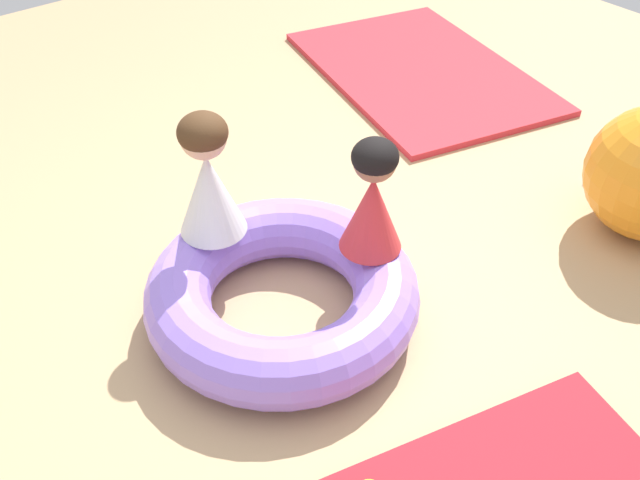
# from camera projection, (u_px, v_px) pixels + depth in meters

# --- Properties ---
(ground_plane) EXTENTS (8.00, 8.00, 0.00)m
(ground_plane) POSITION_uv_depth(u_px,v_px,m) (309.00, 321.00, 3.02)
(ground_plane) COLOR tan
(gym_mat_center_rear) EXTENTS (1.99, 1.57, 0.04)m
(gym_mat_center_rear) POSITION_uv_depth(u_px,v_px,m) (421.00, 72.00, 4.73)
(gym_mat_center_rear) COLOR red
(gym_mat_center_rear) RESTS_ON ground
(inflatable_cushion) EXTENTS (1.13, 1.13, 0.27)m
(inflatable_cushion) POSITION_uv_depth(u_px,v_px,m) (282.00, 293.00, 2.95)
(inflatable_cushion) COLOR #9975EA
(inflatable_cushion) RESTS_ON ground
(child_in_red) EXTENTS (0.35, 0.35, 0.51)m
(child_in_red) POSITION_uv_depth(u_px,v_px,m) (373.00, 197.00, 2.82)
(child_in_red) COLOR red
(child_in_red) RESTS_ON inflatable_cushion
(child_in_white) EXTENTS (0.39, 0.39, 0.55)m
(child_in_white) POSITION_uv_depth(u_px,v_px,m) (208.00, 177.00, 2.89)
(child_in_white) COLOR white
(child_in_white) RESTS_ON inflatable_cushion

